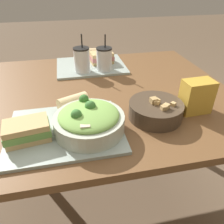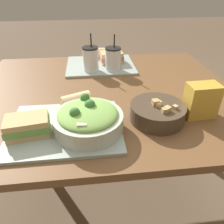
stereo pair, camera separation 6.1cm
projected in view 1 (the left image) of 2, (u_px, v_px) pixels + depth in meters
The scene contains 13 objects.
ground_plane at pixel (103, 190), 1.41m from camera, with size 12.00×12.00×0.00m, color brown.
dining_table at pixel (100, 108), 1.07m from camera, with size 1.23×1.01×0.72m.
tray_near at pixel (66, 130), 0.76m from camera, with size 0.39×0.32×0.01m.
tray_far at pixel (92, 66), 1.28m from camera, with size 0.39×0.32×0.01m.
salad_bowl at pixel (89, 120), 0.73m from camera, with size 0.24×0.24×0.10m.
soup_bowl at pixel (156, 110), 0.82m from camera, with size 0.20×0.20×0.08m.
sandwich_near at pixel (27, 131), 0.70m from camera, with size 0.16×0.11×0.06m.
baguette_near at pixel (74, 102), 0.85m from camera, with size 0.13×0.10×0.06m.
sandwich_far at pixel (102, 58), 1.29m from camera, with size 0.14×0.11×0.06m.
baguette_far at pixel (90, 53), 1.37m from camera, with size 0.09×0.07×0.06m.
drink_cup_dark at pixel (82, 61), 1.16m from camera, with size 0.08×0.08×0.20m.
drink_cup_red at pixel (104, 60), 1.18m from camera, with size 0.08×0.08×0.19m.
chip_bag at pixel (196, 97), 0.84m from camera, with size 0.12×0.08×0.13m.
Camera 1 is at (-0.13, -0.90, 1.19)m, focal length 35.00 mm.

